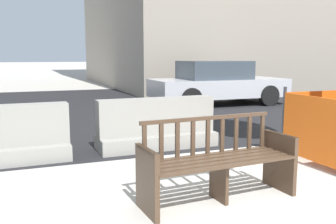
# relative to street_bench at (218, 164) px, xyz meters

# --- Properties ---
(ground_plane) EXTENTS (200.00, 200.00, 0.00)m
(ground_plane) POSITION_rel_street_bench_xyz_m (0.64, -0.79, -0.40)
(ground_plane) COLOR #B7B2A8
(street_asphalt) EXTENTS (120.00, 12.00, 0.01)m
(street_asphalt) POSITION_rel_street_bench_xyz_m (0.64, 7.91, -0.39)
(street_asphalt) COLOR black
(street_asphalt) RESTS_ON ground
(street_bench) EXTENTS (1.72, 0.63, 0.88)m
(street_bench) POSITION_rel_street_bench_xyz_m (0.00, 0.00, 0.00)
(street_bench) COLOR #473323
(street_bench) RESTS_ON ground
(jersey_barrier_centre) EXTENTS (2.01, 0.72, 0.84)m
(jersey_barrier_centre) POSITION_rel_street_bench_xyz_m (0.17, 2.45, -0.06)
(jersey_barrier_centre) COLOR gray
(jersey_barrier_centre) RESTS_ON ground
(car_sedan_mid) EXTENTS (4.28, 1.92, 1.38)m
(car_sedan_mid) POSITION_rel_street_bench_xyz_m (3.85, 7.09, 0.29)
(car_sedan_mid) COLOR #B7B7BC
(car_sedan_mid) RESTS_ON ground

